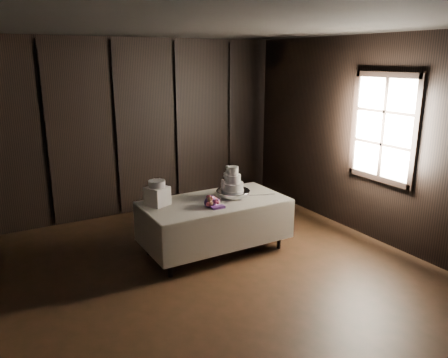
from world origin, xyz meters
TOP-DOWN VIEW (x-y plane):
  - room at (0.00, 0.00)m, footprint 6.08×7.08m
  - window at (2.97, 0.50)m, footprint 0.06×1.16m
  - display_table at (0.67, 1.31)m, footprint 2.00×1.05m
  - cake_stand at (0.99, 1.34)m, footprint 0.54×0.54m
  - wedding_cake at (0.96, 1.33)m, footprint 0.34×0.29m
  - bouquet at (0.51, 1.13)m, footprint 0.31×0.41m
  - box_pedestal at (-0.08, 1.53)m, footprint 0.34×0.34m
  - small_cake at (-0.08, 1.53)m, footprint 0.29×0.29m
  - cake_knife at (1.33, 1.20)m, footprint 0.35×0.17m

SIDE VIEW (x-z plane):
  - display_table at x=0.67m, z-range 0.04..0.80m
  - cake_knife at x=1.33m, z-range 0.76..0.77m
  - cake_stand at x=0.99m, z-range 0.76..0.85m
  - bouquet at x=0.51m, z-range 0.73..0.92m
  - box_pedestal at x=-0.08m, z-range 0.76..1.01m
  - wedding_cake at x=0.96m, z-range 0.81..1.16m
  - small_cake at x=-0.08m, z-range 1.01..1.10m
  - room at x=0.00m, z-range -0.04..3.04m
  - window at x=2.97m, z-range 0.92..2.48m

